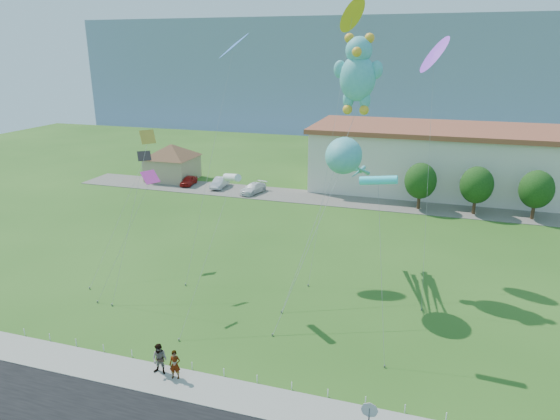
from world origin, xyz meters
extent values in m
plane|color=#275217|center=(0.00, 0.00, 0.00)|extent=(160.00, 160.00, 0.00)
cube|color=gray|center=(0.00, -2.75, 0.05)|extent=(80.00, 2.50, 0.10)
cube|color=#59544C|center=(0.00, 35.00, 0.03)|extent=(70.00, 6.00, 0.06)
cube|color=gray|center=(0.00, 120.00, 12.50)|extent=(160.00, 50.00, 25.00)
cube|color=tan|center=(-24.00, 38.00, 1.60)|extent=(6.00, 6.00, 3.20)
pyramid|color=brown|center=(-24.00, 38.00, 4.10)|extent=(9.20, 9.20, 1.80)
cube|color=beige|center=(26.00, 44.00, 3.80)|extent=(60.00, 14.00, 7.60)
cylinder|color=red|center=(9.50, -4.20, 2.10)|extent=(0.76, 0.04, 0.76)
cylinder|color=white|center=(9.50, -4.22, 2.10)|extent=(0.80, 0.02, 0.80)
cylinder|color=white|center=(-13.00, -1.30, 0.25)|extent=(0.05, 0.05, 0.50)
cylinder|color=white|center=(-11.00, -1.30, 0.25)|extent=(0.05, 0.05, 0.50)
cylinder|color=white|center=(-9.00, -1.30, 0.25)|extent=(0.05, 0.05, 0.50)
cylinder|color=white|center=(-7.00, -1.30, 0.25)|extent=(0.05, 0.05, 0.50)
cylinder|color=white|center=(-5.00, -1.30, 0.25)|extent=(0.05, 0.05, 0.50)
cylinder|color=white|center=(-3.00, -1.30, 0.25)|extent=(0.05, 0.05, 0.50)
cylinder|color=white|center=(-1.00, -1.30, 0.25)|extent=(0.05, 0.05, 0.50)
cylinder|color=white|center=(1.00, -1.30, 0.25)|extent=(0.05, 0.05, 0.50)
cylinder|color=white|center=(3.00, -1.30, 0.25)|extent=(0.05, 0.05, 0.50)
cylinder|color=white|center=(5.00, -1.30, 0.25)|extent=(0.05, 0.05, 0.50)
cylinder|color=white|center=(7.00, -1.30, 0.25)|extent=(0.05, 0.05, 0.50)
cylinder|color=white|center=(9.00, -1.30, 0.25)|extent=(0.05, 0.05, 0.50)
cylinder|color=white|center=(11.00, -1.30, 0.25)|extent=(0.05, 0.05, 0.50)
cylinder|color=white|center=(13.00, -1.30, 0.25)|extent=(0.05, 0.05, 0.50)
cylinder|color=#3F2B19|center=(10.00, 34.00, 1.10)|extent=(0.36, 0.36, 2.20)
ellipsoid|color=#14380F|center=(10.00, 34.00, 3.40)|extent=(3.60, 3.60, 4.14)
cylinder|color=#3F2B19|center=(16.00, 34.00, 1.10)|extent=(0.36, 0.36, 2.20)
ellipsoid|color=#14380F|center=(16.00, 34.00, 3.40)|extent=(3.60, 3.60, 4.14)
cylinder|color=#3F2B19|center=(22.00, 34.00, 1.10)|extent=(0.36, 0.36, 2.20)
ellipsoid|color=#14380F|center=(22.00, 34.00, 3.40)|extent=(3.60, 3.60, 4.14)
imported|color=gray|center=(-1.45, -2.39, 0.96)|extent=(0.71, 0.55, 1.72)
imported|color=gray|center=(-2.47, -2.27, 1.03)|extent=(0.91, 0.71, 1.86)
imported|color=#B21915|center=(-20.33, 35.67, 0.67)|extent=(1.72, 3.67, 1.22)
imported|color=#BBBBC2|center=(-15.73, 35.69, 0.73)|extent=(1.65, 4.15, 1.34)
imported|color=white|center=(-10.55, 34.52, 0.69)|extent=(2.82, 4.63, 1.25)
ellipsoid|color=teal|center=(5.16, 11.04, 10.53)|extent=(2.58, 3.35, 2.58)
sphere|color=white|center=(4.69, 10.02, 10.80)|extent=(0.41, 0.41, 0.41)
sphere|color=white|center=(5.62, 10.02, 10.80)|extent=(0.41, 0.41, 0.41)
cylinder|color=slate|center=(2.32, 3.44, 0.08)|extent=(0.10, 0.10, 0.16)
cylinder|color=gray|center=(3.74, 6.74, 4.94)|extent=(2.86, 6.62, 9.58)
ellipsoid|color=teal|center=(5.15, 15.72, 15.57)|extent=(2.76, 2.35, 3.46)
sphere|color=teal|center=(5.15, 15.72, 17.59)|extent=(2.02, 2.02, 2.02)
sphere|color=yellow|center=(4.40, 15.72, 18.44)|extent=(0.74, 0.74, 0.74)
sphere|color=yellow|center=(5.89, 15.72, 18.44)|extent=(0.74, 0.74, 0.74)
sphere|color=yellow|center=(5.15, 14.87, 17.48)|extent=(0.74, 0.74, 0.74)
ellipsoid|color=teal|center=(3.76, 15.72, 16.21)|extent=(0.96, 0.68, 1.34)
ellipsoid|color=teal|center=(6.53, 15.72, 16.21)|extent=(0.96, 0.68, 1.34)
ellipsoid|color=teal|center=(4.51, 15.72, 13.98)|extent=(0.85, 0.74, 1.38)
ellipsoid|color=teal|center=(5.78, 15.72, 13.98)|extent=(0.85, 0.74, 1.38)
sphere|color=yellow|center=(4.51, 15.50, 13.23)|extent=(0.74, 0.74, 0.74)
sphere|color=yellow|center=(5.78, 15.50, 13.23)|extent=(0.74, 0.74, 0.74)
cylinder|color=slate|center=(1.99, 6.44, 0.08)|extent=(0.10, 0.10, 0.16)
cylinder|color=gray|center=(3.57, 11.08, 6.59)|extent=(3.18, 9.30, 12.87)
cone|color=blue|center=(-5.06, 16.01, 17.97)|extent=(1.80, 1.33, 1.33)
cylinder|color=slate|center=(-6.45, 8.26, 0.08)|extent=(0.10, 0.10, 0.16)
cylinder|color=gray|center=(-5.75, 12.14, 8.96)|extent=(1.42, 7.77, 17.62)
cylinder|color=#37EBFA|center=(8.23, 5.67, 10.30)|extent=(0.50, 2.25, 0.87)
cylinder|color=slate|center=(9.61, 2.22, 0.08)|extent=(0.10, 0.10, 0.16)
cylinder|color=gray|center=(8.92, 3.94, 5.13)|extent=(1.41, 3.47, 9.95)
cone|color=yellow|center=(3.81, 19.88, 20.33)|extent=(1.80, 1.33, 1.33)
cylinder|color=slate|center=(2.75, 11.03, 0.08)|extent=(0.10, 0.10, 0.16)
cylinder|color=gray|center=(3.28, 15.46, 10.14)|extent=(1.08, 8.87, 19.98)
cylinder|color=white|center=(-1.75, 7.13, 9.37)|extent=(0.50, 2.25, 0.87)
cylinder|color=slate|center=(-3.17, 1.12, 0.08)|extent=(0.10, 0.10, 0.16)
cylinder|color=gray|center=(-2.46, 4.13, 4.66)|extent=(1.45, 6.03, 9.02)
cube|color=black|center=(-12.36, 13.16, 9.01)|extent=(1.29, 1.29, 0.86)
cylinder|color=slate|center=(-13.25, 5.50, 0.08)|extent=(0.10, 0.10, 0.16)
cylinder|color=gray|center=(-12.80, 9.33, 4.48)|extent=(0.92, 7.67, 8.66)
cone|color=#9838E0|center=(10.59, 14.50, 17.35)|extent=(1.80, 1.33, 1.33)
cylinder|color=slate|center=(11.38, 9.76, 0.08)|extent=(0.10, 0.10, 0.16)
cylinder|color=gray|center=(10.98, 12.13, 8.65)|extent=(0.82, 4.78, 16.99)
cube|color=#FD38B0|center=(-7.58, 6.32, 9.15)|extent=(1.29, 1.29, 0.86)
cylinder|color=slate|center=(-11.29, 3.84, 0.08)|extent=(0.10, 0.10, 0.16)
cylinder|color=gray|center=(-9.44, 5.08, 4.55)|extent=(3.74, 2.51, 8.80)
cube|color=gold|center=(-9.72, 9.77, 11.31)|extent=(1.29, 1.29, 0.86)
cylinder|color=slate|center=(-9.99, 3.75, 0.08)|extent=(0.10, 0.10, 0.16)
cylinder|color=gray|center=(-9.86, 6.76, 5.63)|extent=(0.30, 6.04, 10.96)
camera|label=1|loc=(11.24, -23.25, 17.65)|focal=32.00mm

